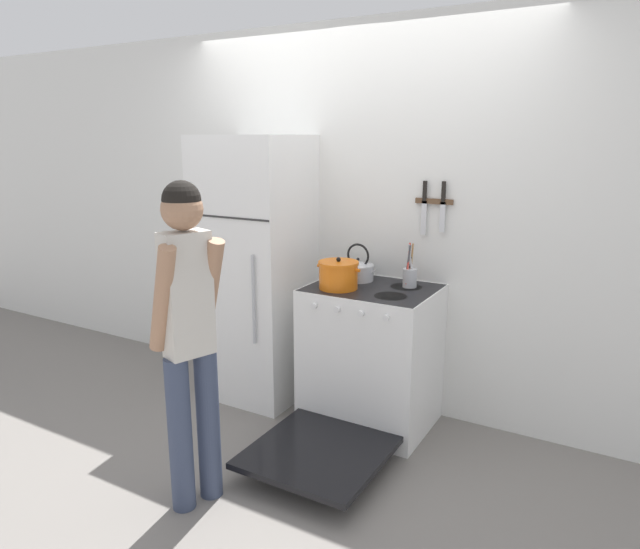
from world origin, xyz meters
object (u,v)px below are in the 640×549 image
object	(u,v)px
utensil_jar	(410,276)
dutch_oven_pot	(338,275)
tea_kettle	(358,270)
person	(189,329)
refrigerator	(255,270)
stove_range	(368,359)

from	to	relation	value
utensil_jar	dutch_oven_pot	bearing A→B (deg)	-145.60
tea_kettle	person	world-z (taller)	person
tea_kettle	utensil_jar	bearing A→B (deg)	0.89
refrigerator	tea_kettle	distance (m)	0.75
refrigerator	stove_range	xyz separation A→B (m)	(0.90, -0.05, -0.47)
dutch_oven_pot	tea_kettle	world-z (taller)	tea_kettle
stove_range	utensil_jar	bearing A→B (deg)	40.91
refrigerator	person	world-z (taller)	refrigerator
refrigerator	utensil_jar	distance (m)	1.10
stove_range	person	xyz separation A→B (m)	(-0.40, -1.17, 0.48)
dutch_oven_pot	person	distance (m)	1.11
person	stove_range	bearing A→B (deg)	-0.57
tea_kettle	person	bearing A→B (deg)	-100.40
refrigerator	tea_kettle	world-z (taller)	refrigerator
dutch_oven_pot	utensil_jar	size ratio (longest dim) A/B	1.05
refrigerator	dutch_oven_pot	size ratio (longest dim) A/B	6.28
refrigerator	tea_kettle	size ratio (longest dim) A/B	7.16
utensil_jar	person	bearing A→B (deg)	-114.16
tea_kettle	refrigerator	bearing A→B (deg)	-171.11
stove_range	dutch_oven_pot	world-z (taller)	dutch_oven_pot
dutch_oven_pot	tea_kettle	distance (m)	0.25
stove_range	tea_kettle	distance (m)	0.58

